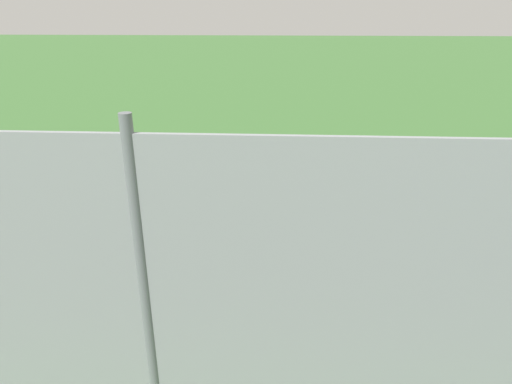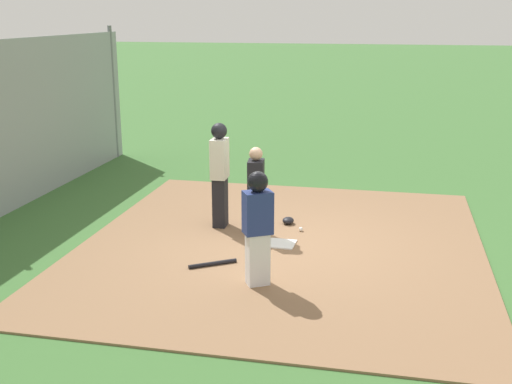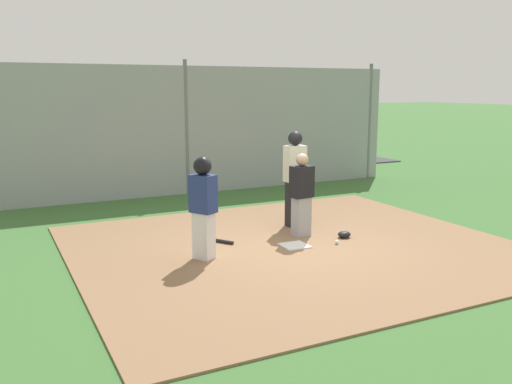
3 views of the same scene
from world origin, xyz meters
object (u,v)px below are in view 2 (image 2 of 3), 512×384
Objects in this scene: home_plate at (281,244)px; baseball_bat at (213,264)px; umpire at (220,172)px; runner at (258,221)px; catcher_mask at (288,221)px; baseball at (301,229)px; catcher at (256,190)px.

home_plate is 0.59× the size of baseball_bat.
runner is at bearing -64.76° from umpire.
catcher_mask is at bearing -29.55° from runner.
catcher_mask is at bearing -176.55° from home_plate.
catcher_mask is at bearing -141.66° from baseball.
runner reaches higher than catcher.
umpire is 1.71m from baseball.
home_plate is at bearing 3.45° from catcher_mask.
catcher is at bearing 44.43° from baseball_bat.
umpire is at bearing -89.63° from baseball.
catcher_mask reaches higher than home_plate.
catcher is 0.82× the size of umpire.
runner is 1.29m from baseball_bat.
baseball_bat is 2.31m from catcher_mask.
baseball is (-0.01, 1.43, -0.94)m from umpire.
baseball_bat is at bearing -19.85° from catcher_mask.
baseball_bat is at bearing -37.39° from home_plate.
umpire is 1.14× the size of runner.
runner is 2.17× the size of baseball_bat.
runner is at bearing 0.22° from catcher_mask.
catcher_mask is 3.24× the size of baseball.
home_plate is at bearing -16.94° from baseball.
baseball_bat is 3.09× the size of catcher_mask.
catcher_mask is 0.45m from baseball.
home_plate is 0.27× the size of runner.
baseball_bat is (1.54, -0.33, -0.74)m from catcher.
catcher is 2.11m from runner.
runner is 2.81m from catcher_mask.
baseball_bat is (-0.51, -0.79, -0.88)m from runner.
catcher is (-0.43, -0.52, 0.76)m from home_plate.
catcher is 20.27× the size of baseball.
catcher reaches higher than catcher_mask.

